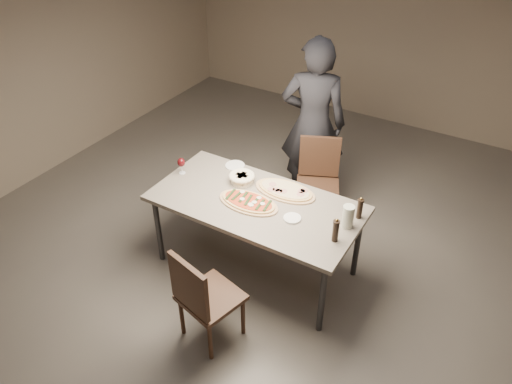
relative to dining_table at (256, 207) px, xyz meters
The scene contains 14 objects.
room 0.71m from the dining_table, ahead, with size 7.00×7.00×7.00m.
dining_table is the anchor object (origin of this frame).
zucchini_pizza 0.10m from the dining_table, 125.48° to the right, with size 0.55×0.30×0.05m.
ham_pizza 0.30m from the dining_table, 60.16° to the left, with size 0.56×0.31×0.04m.
bread_basket 0.34m from the dining_table, 144.26° to the left, with size 0.23×0.23×0.08m.
oil_dish 0.39m from the dining_table, ahead, with size 0.14×0.14×0.02m.
pepper_mill_left 0.80m from the dining_table, ahead, with size 0.05×0.05×0.21m.
pepper_mill_right 0.88m from the dining_table, 16.33° to the left, with size 0.05×0.05×0.20m.
carafe 0.81m from the dining_table, ahead, with size 0.09×0.09×0.20m.
wine_glass 0.83m from the dining_table, behind, with size 0.07×0.07×0.16m.
side_plate 0.60m from the dining_table, 140.37° to the left, with size 0.18×0.18×0.01m.
chair_near 0.95m from the dining_table, 84.96° to the right, with size 0.51×0.51×0.88m.
chair_far 1.00m from the dining_table, 81.33° to the left, with size 0.56×0.56×0.89m.
diner 1.27m from the dining_table, 93.38° to the left, with size 0.66×0.44×1.81m, color black.
Camera 1 is at (1.75, -2.93, 3.28)m, focal length 35.00 mm.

